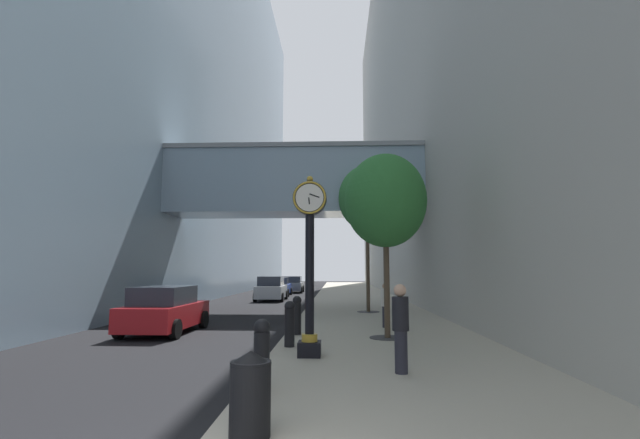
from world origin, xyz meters
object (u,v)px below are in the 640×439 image
(bollard_fourth, at_px, (297,314))
(street_tree_near, at_px, (385,201))
(street_tree_mid_near, at_px, (367,198))
(car_silver_trailing, at_px, (271,289))
(car_blue_near, at_px, (279,287))
(street_clock, at_px, (310,255))
(car_grey_mid, at_px, (293,285))
(pedestrian_walking, at_px, (386,304))
(bollard_nearest, at_px, (262,354))
(car_red_far, at_px, (165,310))
(trash_bin, at_px, (250,392))
(pedestrian_by_clock, at_px, (401,325))
(bollard_third, at_px, (290,323))

(bollard_fourth, bearing_deg, street_tree_near, -12.12)
(street_tree_mid_near, bearing_deg, street_tree_near, -90.00)
(bollard_fourth, relative_size, street_tree_mid_near, 0.17)
(bollard_fourth, relative_size, car_silver_trailing, 0.28)
(car_blue_near, distance_m, car_silver_trailing, 5.89)
(street_clock, bearing_deg, car_grey_mid, 96.35)
(pedestrian_walking, bearing_deg, street_tree_near, -95.22)
(bollard_nearest, height_order, car_red_far, car_red_far)
(car_silver_trailing, bearing_deg, trash_bin, -82.16)
(bollard_nearest, relative_size, car_silver_trailing, 0.28)
(bollard_nearest, height_order, bollard_fourth, same)
(bollard_fourth, height_order, pedestrian_by_clock, pedestrian_by_clock)
(street_clock, height_order, car_red_far, street_clock)
(trash_bin, bearing_deg, car_silver_trailing, 97.84)
(street_clock, xyz_separation_m, street_tree_near, (2.20, 2.97, 1.80))
(car_red_far, bearing_deg, street_tree_mid_near, 41.08)
(trash_bin, bearing_deg, car_blue_near, 96.78)
(trash_bin, relative_size, pedestrian_walking, 0.66)
(car_silver_trailing, bearing_deg, bollard_nearest, -81.98)
(street_tree_near, bearing_deg, car_silver_trailing, 108.98)
(pedestrian_by_clock, bearing_deg, street_tree_near, 87.01)
(street_clock, height_order, car_silver_trailing, street_clock)
(car_grey_mid, bearing_deg, street_tree_near, -78.82)
(pedestrian_walking, bearing_deg, bollard_nearest, -109.49)
(car_grey_mid, bearing_deg, street_clock, -83.65)
(street_clock, xyz_separation_m, pedestrian_walking, (2.43, 5.44, -1.58))
(trash_bin, height_order, pedestrian_by_clock, pedestrian_by_clock)
(car_red_far, bearing_deg, bollard_third, -35.60)
(car_grey_mid, bearing_deg, trash_bin, -85.16)
(car_grey_mid, relative_size, car_red_far, 0.99)
(bollard_nearest, bearing_deg, street_clock, 78.90)
(street_tree_near, bearing_deg, street_clock, -126.55)
(pedestrian_walking, relative_size, car_grey_mid, 0.39)
(car_grey_mid, bearing_deg, bollard_nearest, -85.21)
(street_clock, relative_size, street_tree_near, 0.77)
(street_clock, distance_m, street_tree_near, 4.11)
(bollard_fourth, distance_m, pedestrian_walking, 3.58)
(pedestrian_by_clock, relative_size, car_silver_trailing, 0.41)
(bollard_fourth, xyz_separation_m, car_grey_mid, (-2.98, 28.78, -0.02))
(car_blue_near, distance_m, car_grey_mid, 5.34)
(pedestrian_by_clock, xyz_separation_m, car_silver_trailing, (-6.01, 22.86, -0.25))
(bollard_fourth, height_order, street_tree_mid_near, street_tree_mid_near)
(trash_bin, height_order, pedestrian_walking, pedestrian_walking)
(car_blue_near, bearing_deg, street_tree_near, -74.98)
(street_tree_near, bearing_deg, car_red_far, 166.89)
(pedestrian_walking, xyz_separation_m, pedestrian_by_clock, (-0.47, -7.13, 0.11))
(street_clock, xyz_separation_m, bollard_fourth, (-0.62, 3.58, -1.78))
(street_tree_near, height_order, trash_bin, street_tree_near)
(street_tree_mid_near, xyz_separation_m, pedestrian_walking, (0.23, -5.93, -4.82))
(bollard_third, bearing_deg, trash_bin, -88.25)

